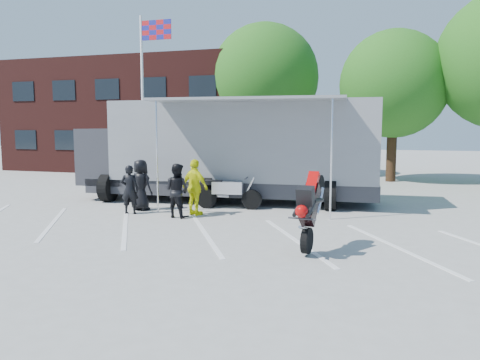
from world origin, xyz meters
The scene contains 13 objects.
ground centered at (0.00, 0.00, 0.00)m, with size 100.00×100.00×0.00m, color #A4A39E.
parking_bay_lines centered at (0.00, 1.00, 0.01)m, with size 18.00×5.00×0.01m, color white.
office_building centered at (-10.00, 18.00, 3.50)m, with size 18.00×8.00×7.00m, color #401814.
flagpole centered at (-6.24, 10.00, 5.05)m, with size 1.61×0.12×8.00m.
tree_left centered at (-2.00, 16.00, 5.57)m, with size 6.12×6.12×8.64m.
tree_mid centered at (5.00, 15.00, 4.94)m, with size 5.44×5.44×7.68m.
transporter_truck centered at (-0.86, 6.38, 0.00)m, with size 11.78×5.68×3.75m, color gray, non-canonical shape.
parked_motorcycle centered at (-0.40, 4.77, 0.00)m, with size 0.77×2.31×1.21m, color silver, non-canonical shape.
stunt_bike_rider centered at (3.17, 0.31, 0.00)m, with size 0.77×1.64×1.93m, color black, non-canonical shape.
spectator_leather_a centered at (-3.17, 3.67, 0.86)m, with size 0.84×0.54×1.71m, color black.
spectator_leather_b centered at (-3.17, 2.95, 0.79)m, with size 0.58×0.38×1.59m, color black.
spectator_leather_c centered at (-1.47, 2.86, 0.84)m, with size 0.82×0.64×1.68m, color black.
spectator_hivis centered at (-1.08, 3.39, 0.89)m, with size 1.05×0.44×1.79m, color #ECF30C.
Camera 1 is at (4.63, -10.28, 2.80)m, focal length 35.00 mm.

